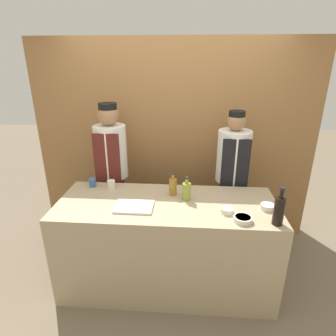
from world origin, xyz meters
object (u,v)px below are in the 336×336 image
cutting_board (134,207)px  bottle_vinegar (173,186)px  sauce_bowl_red (243,219)px  bottle_oil (186,191)px  bottle_soy (279,210)px  sauce_bowl_orange (227,210)px  sauce_bowl_green (267,207)px  cup_cream (111,184)px  chef_right (231,180)px  chef_left (112,172)px  cup_blue (92,183)px

cutting_board → bottle_vinegar: bearing=40.9°
sauce_bowl_red → bottle_oil: bearing=143.3°
bottle_soy → bottle_oil: (-0.73, 0.36, -0.04)m
sauce_bowl_orange → bottle_oil: (-0.35, 0.22, 0.06)m
sauce_bowl_red → sauce_bowl_green: bearing=40.8°
cutting_board → cup_cream: cup_cream is taller
bottle_vinegar → chef_right: chef_right is taller
sauce_bowl_green → cup_cream: 1.52m
bottle_soy → chef_left: size_ratio=0.19×
bottle_vinegar → sauce_bowl_red: bearing=-36.3°
cup_blue → sauce_bowl_green: bearing=-11.7°
sauce_bowl_orange → cup_cream: bearing=159.7°
sauce_bowl_orange → bottle_vinegar: bearing=147.4°
sauce_bowl_orange → bottle_soy: size_ratio=0.34×
sauce_bowl_red → chef_left: bearing=145.6°
chef_right → sauce_bowl_orange: bearing=-100.3°
cutting_board → chef_left: chef_left is taller
cup_blue → cup_cream: bearing=-6.1°
sauce_bowl_red → bottle_oil: (-0.46, 0.35, 0.07)m
cup_blue → cutting_board: bearing=-38.8°
cutting_board → bottle_soy: 1.21m
bottle_soy → bottle_oil: 0.82m
sauce_bowl_green → bottle_vinegar: size_ratio=0.53×
cutting_board → bottle_soy: bottle_soy is taller
chef_right → cutting_board: bearing=-141.9°
cutting_board → chef_right: (0.96, 0.75, -0.03)m
sauce_bowl_orange → bottle_vinegar: size_ratio=0.48×
sauce_bowl_orange → bottle_oil: size_ratio=0.48×
bottle_oil → cup_cream: bottle_oil is taller
bottle_vinegar → chef_right: (0.63, 0.47, -0.11)m
sauce_bowl_orange → chef_left: 1.44m
bottle_soy → chef_right: bearing=104.5°
cup_cream → chef_left: (-0.08, 0.36, -0.02)m
bottle_oil → chef_left: bearing=146.9°
cutting_board → bottle_oil: bottle_oil is taller
sauce_bowl_red → chef_left: size_ratio=0.09×
bottle_soy → chef_left: 1.84m
sauce_bowl_orange → sauce_bowl_green: (0.36, 0.09, 0.00)m
cup_cream → bottle_oil: bearing=-14.3°
sauce_bowl_red → cutting_board: (-0.93, 0.15, -0.01)m
bottle_oil → bottle_soy: bearing=-26.4°
sauce_bowl_red → bottle_vinegar: bottle_vinegar is taller
cutting_board → chef_left: bearing=117.6°
cutting_board → cup_blue: cup_blue is taller
bottle_soy → cup_cream: 1.61m
chef_left → cutting_board: bearing=-62.4°
sauce_bowl_red → sauce_bowl_orange: 0.17m
cup_cream → chef_right: size_ratio=0.05×
bottle_soy → cutting_board: bearing=171.9°
sauce_bowl_green → cup_cream: (-1.49, 0.33, 0.01)m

